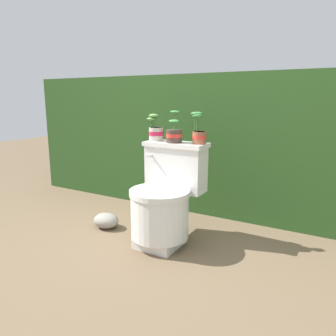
{
  "coord_description": "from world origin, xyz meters",
  "views": [
    {
      "loc": [
        1.15,
        -1.79,
        1.01
      ],
      "look_at": [
        0.04,
        0.12,
        0.53
      ],
      "focal_mm": 35.0,
      "sensor_mm": 36.0,
      "label": 1
    }
  ],
  "objects_px": {
    "potted_plant_midleft": "(174,133)",
    "potted_plant_middle": "(199,132)",
    "toilet": "(165,200)",
    "potted_plant_left": "(156,131)",
    "garden_stone": "(106,221)"
  },
  "relations": [
    {
      "from": "potted_plant_midleft",
      "to": "potted_plant_middle",
      "type": "distance_m",
      "value": 0.18
    },
    {
      "from": "toilet",
      "to": "potted_plant_midleft",
      "type": "xyz_separation_m",
      "value": [
        -0.01,
        0.14,
        0.45
      ]
    },
    {
      "from": "toilet",
      "to": "potted_plant_left",
      "type": "relative_size",
      "value": 3.54
    },
    {
      "from": "potted_plant_left",
      "to": "potted_plant_midleft",
      "type": "relative_size",
      "value": 0.88
    },
    {
      "from": "potted_plant_left",
      "to": "potted_plant_middle",
      "type": "distance_m",
      "value": 0.35
    },
    {
      "from": "potted_plant_midleft",
      "to": "garden_stone",
      "type": "distance_m",
      "value": 0.89
    },
    {
      "from": "potted_plant_left",
      "to": "potted_plant_middle",
      "type": "bearing_deg",
      "value": 1.0
    },
    {
      "from": "toilet",
      "to": "potted_plant_left",
      "type": "distance_m",
      "value": 0.52
    },
    {
      "from": "potted_plant_left",
      "to": "garden_stone",
      "type": "distance_m",
      "value": 0.82
    },
    {
      "from": "potted_plant_midleft",
      "to": "garden_stone",
      "type": "height_order",
      "value": "potted_plant_midleft"
    },
    {
      "from": "potted_plant_left",
      "to": "garden_stone",
      "type": "xyz_separation_m",
      "value": [
        -0.36,
        -0.18,
        -0.71
      ]
    },
    {
      "from": "garden_stone",
      "to": "toilet",
      "type": "bearing_deg",
      "value": 1.55
    },
    {
      "from": "garden_stone",
      "to": "potted_plant_midleft",
      "type": "bearing_deg",
      "value": 16.25
    },
    {
      "from": "toilet",
      "to": "garden_stone",
      "type": "height_order",
      "value": "toilet"
    },
    {
      "from": "potted_plant_middle",
      "to": "garden_stone",
      "type": "bearing_deg",
      "value": -165.54
    }
  ]
}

